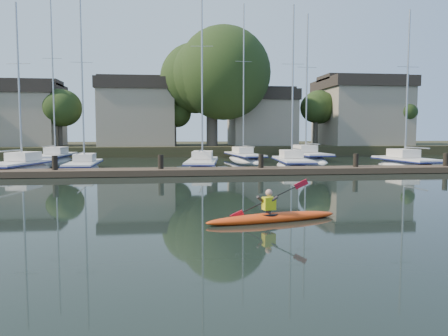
{
  "coord_description": "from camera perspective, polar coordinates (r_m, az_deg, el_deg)",
  "views": [
    {
      "loc": [
        -2.38,
        -11.83,
        2.59
      ],
      "look_at": [
        -0.41,
        4.44,
        1.2
      ],
      "focal_mm": 35.0,
      "sensor_mm": 36.0,
      "label": 1
    }
  ],
  "objects": [
    {
      "name": "kayak",
      "position": [
        12.69,
        6.33,
        -6.23
      ],
      "size": [
        4.09,
        1.49,
        1.31
      ],
      "rotation": [
        0.0,
        0.0,
        0.24
      ],
      "color": "#DC4D10",
      "rests_on": "ground"
    },
    {
      "name": "ground",
      "position": [
        12.35,
        4.41,
        -7.27
      ],
      "size": [
        160.0,
        160.0,
        0.0
      ],
      "primitive_type": "plane",
      "color": "black",
      "rests_on": "ground"
    },
    {
      "name": "sailboat_3",
      "position": [
        32.17,
        8.89,
        -0.18
      ],
      "size": [
        2.75,
        8.13,
        12.87
      ],
      "rotation": [
        0.0,
        0.0,
        -0.08
      ],
      "color": "silver",
      "rests_on": "ground"
    },
    {
      "name": "sailboat_5",
      "position": [
        40.32,
        -21.23,
        0.56
      ],
      "size": [
        2.49,
        9.18,
        15.07
      ],
      "rotation": [
        0.0,
        0.0,
        -0.04
      ],
      "color": "silver",
      "rests_on": "ground"
    },
    {
      "name": "dock",
      "position": [
        26.05,
        -1.64,
        -0.41
      ],
      "size": [
        34.0,
        2.0,
        1.8
      ],
      "color": "#4C382B",
      "rests_on": "ground"
    },
    {
      "name": "shore",
      "position": [
        52.28,
        -2.54,
        5.53
      ],
      "size": [
        90.0,
        25.25,
        12.75
      ],
      "color": "#282F17",
      "rests_on": "ground"
    },
    {
      "name": "sailboat_1",
      "position": [
        30.77,
        -17.8,
        -0.53
      ],
      "size": [
        2.11,
        7.6,
        12.34
      ],
      "rotation": [
        0.0,
        0.0,
        0.03
      ],
      "color": "silver",
      "rests_on": "ground"
    },
    {
      "name": "sailboat_7",
      "position": [
        40.04,
        10.72,
        0.74
      ],
      "size": [
        2.74,
        9.01,
        14.38
      ],
      "rotation": [
        0.0,
        0.0,
        0.05
      ],
      "color": "silver",
      "rests_on": "ground"
    },
    {
      "name": "sailboat_2",
      "position": [
        30.72,
        -2.87,
        -0.34
      ],
      "size": [
        3.21,
        8.99,
        14.55
      ],
      "rotation": [
        0.0,
        0.0,
        -0.13
      ],
      "color": "silver",
      "rests_on": "ground"
    },
    {
      "name": "sailboat_6",
      "position": [
        39.62,
        2.63,
        0.83
      ],
      "size": [
        2.95,
        9.66,
        15.11
      ],
      "rotation": [
        0.0,
        0.0,
        0.1
      ],
      "color": "silver",
      "rests_on": "ground"
    },
    {
      "name": "sailboat_0",
      "position": [
        31.35,
        -25.03,
        -0.72
      ],
      "size": [
        3.65,
        7.9,
        12.1
      ],
      "rotation": [
        0.0,
        0.0,
        -0.21
      ],
      "color": "silver",
      "rests_on": "ground"
    },
    {
      "name": "sailboat_4",
      "position": [
        34.51,
        22.69,
        -0.18
      ],
      "size": [
        2.76,
        7.57,
        12.62
      ],
      "rotation": [
        0.0,
        0.0,
        0.07
      ],
      "color": "silver",
      "rests_on": "ground"
    }
  ]
}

